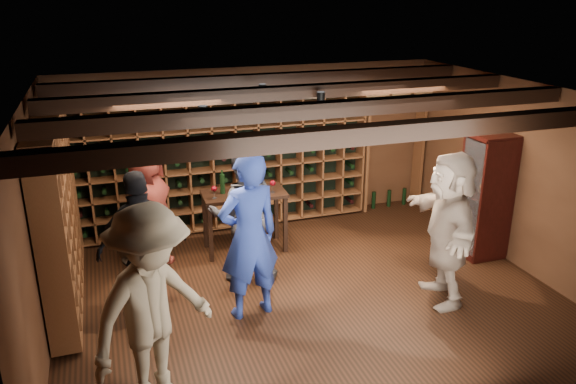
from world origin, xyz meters
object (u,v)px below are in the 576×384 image
object	(u,v)px
man_blue_shirt	(249,237)
guest_beige	(448,228)
display_cabinet	(485,199)
guest_woman_black	(143,245)
guest_red_floral	(148,207)
guest_khaki	(153,310)
man_grey_suit	(243,215)
tasting_table	(244,199)

from	to	relation	value
man_blue_shirt	guest_beige	size ratio (longest dim) A/B	1.05
man_blue_shirt	guest_beige	world-z (taller)	man_blue_shirt
display_cabinet	guest_woman_black	xyz separation A→B (m)	(-4.66, -0.09, 0.02)
display_cabinet	guest_beige	size ratio (longest dim) A/B	0.93
display_cabinet	guest_woman_black	distance (m)	4.66
guest_red_floral	guest_khaki	distance (m)	2.82
guest_woman_black	guest_khaki	distance (m)	1.59
display_cabinet	guest_red_floral	xyz separation A→B (m)	(-4.49, 1.13, 0.02)
man_grey_suit	tasting_table	distance (m)	0.89
man_blue_shirt	guest_beige	xyz separation A→B (m)	(2.32, -0.42, -0.04)
guest_woman_black	guest_khaki	bearing A→B (deg)	76.19
guest_woman_black	display_cabinet	bearing A→B (deg)	168.95
man_blue_shirt	guest_red_floral	xyz separation A→B (m)	(-0.97, 1.59, -0.11)
man_blue_shirt	man_grey_suit	distance (m)	0.86
guest_beige	guest_woman_black	bearing A→B (deg)	-89.03
guest_khaki	display_cabinet	bearing A→B (deg)	-14.15
display_cabinet	guest_khaki	size ratio (longest dim) A/B	0.89
man_grey_suit	guest_woman_black	xyz separation A→B (m)	(-1.28, -0.47, -0.03)
man_blue_shirt	guest_red_floral	world-z (taller)	man_blue_shirt
display_cabinet	guest_beige	xyz separation A→B (m)	(-1.20, -0.88, 0.08)
guest_khaki	guest_beige	size ratio (longest dim) A/B	1.04
man_blue_shirt	man_grey_suit	size ratio (longest dim) A/B	1.08
man_grey_suit	guest_red_floral	bearing A→B (deg)	-24.23
display_cabinet	guest_beige	distance (m)	1.49
man_grey_suit	guest_khaki	bearing A→B (deg)	66.90
man_blue_shirt	tasting_table	world-z (taller)	man_blue_shirt
guest_beige	display_cabinet	bearing A→B (deg)	140.06
tasting_table	man_blue_shirt	bearing A→B (deg)	-100.47
display_cabinet	man_blue_shirt	distance (m)	3.55
guest_red_floral	guest_woman_black	world-z (taller)	guest_woman_black
display_cabinet	man_grey_suit	bearing A→B (deg)	173.59
guest_red_floral	guest_beige	xyz separation A→B (m)	(3.29, -2.01, 0.07)
man_grey_suit	guest_beige	size ratio (longest dim) A/B	0.97
guest_woman_black	guest_beige	bearing A→B (deg)	154.98
guest_woman_black	tasting_table	world-z (taller)	guest_woman_black
man_grey_suit	guest_khaki	distance (m)	2.45
display_cabinet	tasting_table	size ratio (longest dim) A/B	1.47
man_grey_suit	guest_khaki	world-z (taller)	guest_khaki
man_blue_shirt	tasting_table	size ratio (longest dim) A/B	1.64
man_grey_suit	guest_red_floral	xyz separation A→B (m)	(-1.11, 0.75, -0.04)
guest_beige	man_blue_shirt	bearing A→B (deg)	-86.40
guest_khaki	guest_beige	xyz separation A→B (m)	(3.50, 0.80, -0.04)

